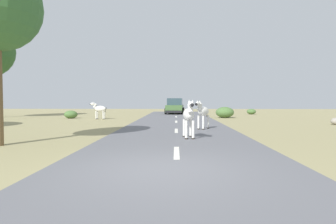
# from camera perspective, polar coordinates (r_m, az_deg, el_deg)

# --- Properties ---
(ground_plane) EXTENTS (90.00, 90.00, 0.00)m
(ground_plane) POSITION_cam_1_polar(r_m,az_deg,el_deg) (6.53, -1.72, -11.65)
(ground_plane) COLOR #998E60
(road) EXTENTS (6.00, 64.00, 0.05)m
(road) POSITION_cam_1_polar(r_m,az_deg,el_deg) (6.52, 1.76, -11.46)
(road) COLOR slate
(road) RESTS_ON ground_plane
(lane_markings) EXTENTS (0.16, 56.00, 0.01)m
(lane_markings) POSITION_cam_1_polar(r_m,az_deg,el_deg) (5.54, 1.79, -13.66)
(lane_markings) COLOR silver
(lane_markings) RESTS_ON road
(zebra_0) EXTENTS (0.99, 1.50, 1.53)m
(zebra_0) POSITION_cam_1_polar(r_m,az_deg,el_deg) (15.23, 6.93, 0.03)
(zebra_0) COLOR silver
(zebra_0) RESTS_ON road
(zebra_1) EXTENTS (0.53, 1.65, 1.56)m
(zebra_1) POSITION_cam_1_polar(r_m,az_deg,el_deg) (11.51, 4.16, -0.64)
(zebra_1) COLOR silver
(zebra_1) RESTS_ON road
(zebra_2) EXTENTS (1.50, 0.62, 1.44)m
(zebra_2) POSITION_cam_1_polar(r_m,az_deg,el_deg) (24.42, -13.49, 0.61)
(zebra_2) COLOR silver
(zebra_2) RESTS_ON ground_plane
(car_0) EXTENTS (2.23, 4.44, 1.74)m
(car_0) POSITION_cam_1_polar(r_m,az_deg,el_deg) (32.46, 1.37, 1.09)
(car_0) COLOR #476B38
(car_0) RESTS_ON road
(bush_0) EXTENTS (1.00, 0.90, 0.60)m
(bush_0) POSITION_cam_1_polar(r_m,az_deg,el_deg) (33.35, 16.23, 0.08)
(bush_0) COLOR #4C7038
(bush_0) RESTS_ON ground_plane
(bush_2) EXTENTS (1.62, 1.46, 0.97)m
(bush_2) POSITION_cam_1_polar(r_m,az_deg,el_deg) (26.16, 11.23, -0.06)
(bush_2) COLOR #4C7038
(bush_2) RESTS_ON ground_plane
(bush_3) EXTENTS (1.13, 1.02, 0.68)m
(bush_3) POSITION_cam_1_polar(r_m,az_deg,el_deg) (26.19, -18.75, -0.46)
(bush_3) COLOR #4C7038
(bush_3) RESTS_ON ground_plane
(rock_2) EXTENTS (0.67, 0.52, 0.46)m
(rock_2) POSITION_cam_1_polar(r_m,az_deg,el_deg) (21.27, 30.45, -1.60)
(rock_2) COLOR gray
(rock_2) RESTS_ON ground_plane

